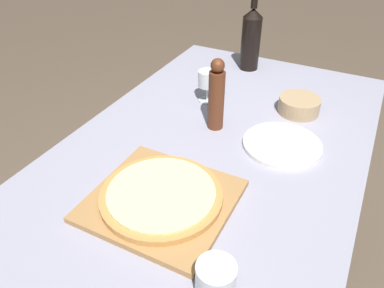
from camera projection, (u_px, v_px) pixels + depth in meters
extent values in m
plane|color=brown|center=(206.00, 288.00, 1.63)|extent=(12.00, 12.00, 0.00)
cube|color=#9393A8|center=(211.00, 154.00, 1.20)|extent=(0.92, 1.59, 0.03)
cylinder|color=brown|center=(198.00, 117.00, 2.10)|extent=(0.06, 0.06, 0.72)
cylinder|color=brown|center=(347.00, 157.00, 1.81)|extent=(0.06, 0.06, 0.72)
cube|color=#A87A47|center=(162.00, 200.00, 1.00)|extent=(0.36, 0.35, 0.02)
cylinder|color=#C68947|center=(161.00, 196.00, 0.99)|extent=(0.33, 0.33, 0.02)
cylinder|color=beige|center=(161.00, 192.00, 0.98)|extent=(0.29, 0.29, 0.01)
cylinder|color=black|center=(250.00, 44.00, 1.64)|extent=(0.08, 0.08, 0.23)
cone|color=black|center=(253.00, 13.00, 1.56)|extent=(0.08, 0.08, 0.04)
cylinder|color=#5B2D19|center=(216.00, 101.00, 1.25)|extent=(0.05, 0.05, 0.21)
sphere|color=#5B2D19|center=(218.00, 65.00, 1.17)|extent=(0.05, 0.05, 0.05)
cylinder|color=silver|center=(207.00, 100.00, 1.46)|extent=(0.06, 0.06, 0.00)
cylinder|color=silver|center=(207.00, 93.00, 1.44)|extent=(0.01, 0.01, 0.06)
cylinder|color=silver|center=(207.00, 79.00, 1.40)|extent=(0.07, 0.07, 0.06)
cylinder|color=tan|center=(299.00, 105.00, 1.37)|extent=(0.15, 0.15, 0.06)
cylinder|color=silver|center=(216.00, 281.00, 0.76)|extent=(0.08, 0.08, 0.09)
cylinder|color=white|center=(282.00, 145.00, 1.21)|extent=(0.25, 0.25, 0.01)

